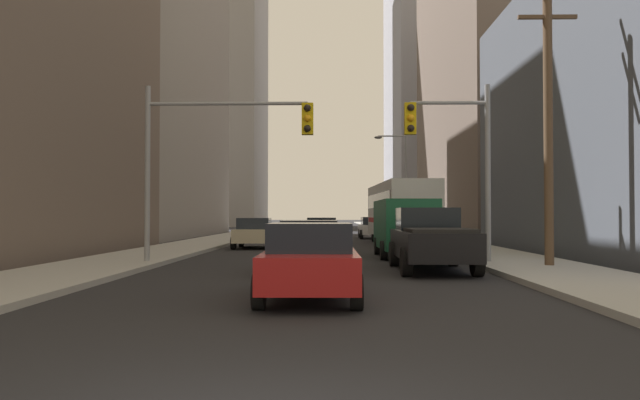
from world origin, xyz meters
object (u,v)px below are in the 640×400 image
sedan_red (310,261)px  traffic_signal_near_right (452,145)px  sedan_white (373,228)px  city_bus (400,210)px  cargo_van_green (404,225)px  pickup_truck_black (431,240)px  traffic_signal_near_left (221,142)px  sedan_beige (255,233)px  sedan_grey (322,231)px  sedan_maroon (310,246)px

sedan_red → traffic_signal_near_right: traffic_signal_near_right is taller
sedan_white → sedan_red: bearing=-95.8°
city_bus → cargo_van_green: (-0.94, -10.35, -0.64)m
pickup_truck_black → sedan_white: 25.71m
sedan_white → traffic_signal_near_left: 24.98m
city_bus → traffic_signal_near_right: 14.66m
sedan_beige → sedan_red: bearing=-79.8°
traffic_signal_near_right → sedan_white: bearing=92.7°
cargo_van_green → traffic_signal_near_left: (-6.57, -4.16, 2.84)m
city_bus → sedan_grey: (-4.41, 0.27, -1.16)m
traffic_signal_near_left → traffic_signal_near_right: same height
cargo_van_green → pickup_truck_black: bearing=-88.9°
sedan_maroon → sedan_grey: same height
pickup_truck_black → sedan_maroon: 3.71m
pickup_truck_black → sedan_beige: size_ratio=1.28×
city_bus → traffic_signal_near_right: size_ratio=1.93×
sedan_white → traffic_signal_near_left: bearing=-105.4°
sedan_grey → city_bus: bearing=-3.5°
cargo_van_green → sedan_beige: bearing=135.4°
sedan_red → sedan_maroon: same height
sedan_grey → sedan_white: 9.73m
city_bus → traffic_signal_near_left: size_ratio=1.93×
sedan_beige → traffic_signal_near_right: (7.91, -10.86, 3.22)m
sedan_red → traffic_signal_near_right: bearing=62.6°
sedan_grey → traffic_signal_near_right: (4.59, -14.78, 3.22)m
traffic_signal_near_left → cargo_van_green: bearing=32.4°
cargo_van_green → sedan_red: (-3.29, -12.66, -0.52)m
city_bus → sedan_maroon: bearing=-104.6°
sedan_red → traffic_signal_near_left: (-3.28, 8.50, 3.36)m
pickup_truck_black → sedan_red: pickup_truck_black is taller
sedan_maroon → traffic_signal_near_right: size_ratio=0.70×
cargo_van_green → sedan_grey: size_ratio=1.24×
sedan_maroon → sedan_white: bearing=82.4°
sedan_beige → traffic_signal_near_left: 11.36m
sedan_red → sedan_beige: (-3.50, 19.36, 0.00)m
sedan_maroon → traffic_signal_near_left: (-3.05, 2.61, 3.36)m
city_bus → sedan_maroon: (-4.45, -17.12, -1.16)m
city_bus → sedan_white: bearing=95.7°
sedan_white → traffic_signal_near_right: size_ratio=0.71×
sedan_maroon → pickup_truck_black: bearing=11.8°
sedan_grey → traffic_signal_near_right: 15.81m
sedan_grey → sedan_white: (3.48, 9.09, 0.00)m
city_bus → pickup_truck_black: size_ratio=2.14×
sedan_grey → sedan_white: same height
sedan_white → cargo_van_green: bearing=-90.0°
sedan_red → sedan_white: bearing=84.2°
pickup_truck_black → cargo_van_green: size_ratio=1.03×
cargo_van_green → sedan_grey: cargo_van_green is taller
sedan_grey → traffic_signal_near_right: size_ratio=0.70×
sedan_beige → city_bus: bearing=25.3°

